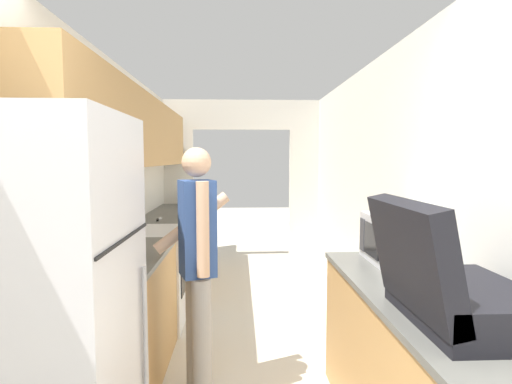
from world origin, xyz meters
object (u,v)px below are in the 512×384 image
Objects in this scene: person at (198,265)px; refrigerator at (40,335)px; range_oven at (152,276)px; suitcase at (447,286)px; knife at (159,219)px; microwave at (397,239)px.

refrigerator is at bearing 132.07° from person.
refrigerator is 1.68× the size of range_oven.
refrigerator reaches higher than person.
person is (0.53, 0.99, 0.01)m from refrigerator.
person is (0.57, -1.24, 0.43)m from range_oven.
suitcase is at bearing -151.48° from person.
person is 2.57× the size of suitcase.
range_oven is at bearing -94.47° from knife.
suitcase is 1.98× the size of knife.
suitcase is at bearing -52.86° from range_oven.
refrigerator is at bearing -88.99° from range_oven.
person is at bearing 178.54° from microwave.
refrigerator is at bearing 179.36° from suitcase.
person is 5.10× the size of knife.
person is at bearing -65.24° from range_oven.
refrigerator is 2.87m from knife.
microwave is (1.84, 0.96, 0.18)m from refrigerator.
suitcase reaches higher than microwave.
microwave is at bearing -34.03° from range_oven.
range_oven is 2.88m from suitcase.
refrigerator is 2.08m from microwave.
suitcase is at bearing -0.64° from refrigerator.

